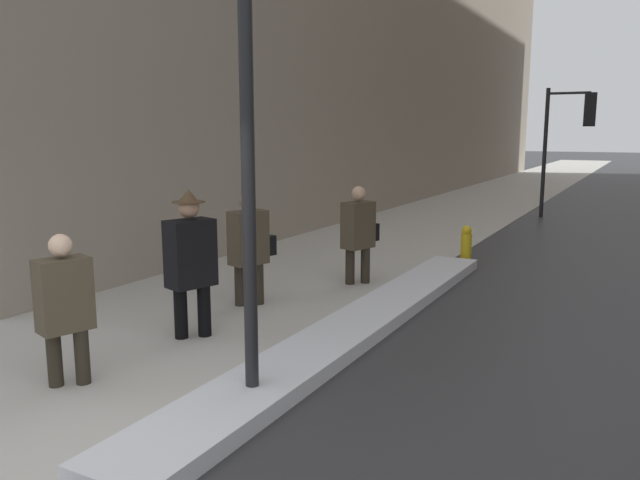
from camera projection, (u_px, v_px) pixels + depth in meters
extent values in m
plane|color=#2D2D30|center=(103.00, 476.00, 4.40)|extent=(160.00, 160.00, 0.00)
cube|color=#B2AFA8|center=(448.00, 214.00, 18.36)|extent=(4.00, 80.00, 0.01)
cube|color=silver|center=(361.00, 323.00, 7.67)|extent=(0.77, 8.28, 0.16)
cylinder|color=black|center=(247.00, 139.00, 5.21)|extent=(0.12, 0.12, 4.67)
cylinder|color=black|center=(545.00, 154.00, 17.52)|extent=(0.11, 0.11, 3.60)
cylinder|color=black|center=(569.00, 93.00, 16.99)|extent=(1.10, 0.10, 0.07)
cube|color=black|center=(590.00, 109.00, 16.83)|extent=(0.31, 0.21, 0.90)
sphere|color=red|center=(591.00, 99.00, 16.88)|extent=(0.19, 0.19, 0.19)
sphere|color=orange|center=(590.00, 110.00, 16.93)|extent=(0.19, 0.19, 0.19)
sphere|color=green|center=(590.00, 120.00, 16.98)|extent=(0.19, 0.19, 0.19)
cylinder|color=#2A241B|center=(81.00, 345.00, 5.94)|extent=(0.14, 0.14, 0.79)
cylinder|color=#2A241B|center=(54.00, 347.00, 5.87)|extent=(0.14, 0.14, 0.79)
cube|color=#473D2D|center=(64.00, 295.00, 5.82)|extent=(0.41, 0.54, 0.69)
sphere|color=beige|center=(60.00, 245.00, 5.74)|extent=(0.21, 0.21, 0.21)
cylinder|color=black|center=(204.00, 300.00, 7.33)|extent=(0.16, 0.16, 0.89)
cylinder|color=black|center=(180.00, 302.00, 7.25)|extent=(0.16, 0.16, 0.89)
cube|color=black|center=(190.00, 253.00, 7.19)|extent=(0.47, 0.61, 0.78)
sphere|color=tan|center=(189.00, 208.00, 7.10)|extent=(0.24, 0.24, 0.24)
cylinder|color=#4C3823|center=(189.00, 202.00, 7.09)|extent=(0.38, 0.38, 0.01)
cone|color=#4C3823|center=(188.00, 195.00, 7.08)|extent=(0.23, 0.23, 0.15)
cylinder|color=#2A241B|center=(258.00, 275.00, 8.70)|extent=(0.15, 0.15, 0.85)
cylinder|color=#2A241B|center=(240.00, 276.00, 8.63)|extent=(0.15, 0.15, 0.85)
cube|color=#473D2D|center=(248.00, 238.00, 8.57)|extent=(0.44, 0.58, 0.74)
sphere|color=#8C664C|center=(248.00, 201.00, 8.49)|extent=(0.23, 0.23, 0.23)
cube|color=black|center=(268.00, 246.00, 8.84)|extent=(0.16, 0.24, 0.28)
cylinder|color=#2A241B|center=(365.00, 258.00, 9.92)|extent=(0.15, 0.15, 0.84)
cylinder|color=#2A241B|center=(350.00, 259.00, 9.85)|extent=(0.15, 0.15, 0.84)
cube|color=#473D2D|center=(358.00, 225.00, 9.80)|extent=(0.44, 0.57, 0.73)
sphere|color=tan|center=(358.00, 193.00, 9.71)|extent=(0.23, 0.23, 0.23)
cube|color=black|center=(373.00, 232.00, 10.07)|extent=(0.16, 0.24, 0.28)
cylinder|color=gold|center=(466.00, 248.00, 11.55)|extent=(0.20, 0.20, 0.55)
sphere|color=gold|center=(467.00, 230.00, 11.49)|extent=(0.18, 0.18, 0.18)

